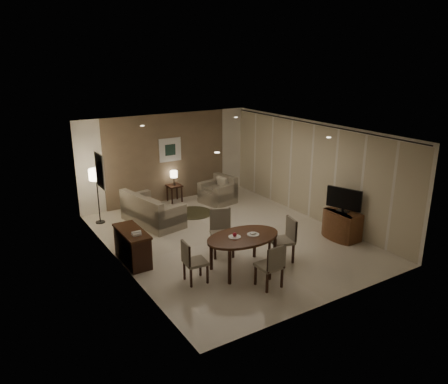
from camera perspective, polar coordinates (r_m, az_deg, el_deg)
room_shell at (r=10.84m, az=-0.56°, el=1.28°), size 5.50×7.00×2.70m
taupe_accent at (r=13.48m, az=-7.45°, el=4.42°), size 3.96×0.03×2.70m
curtain_wall at (r=12.12m, az=11.33°, el=2.57°), size 0.08×6.70×2.58m
curtain_rod at (r=11.85m, az=11.71°, el=8.74°), size 0.03×6.80×0.03m
art_back_frame at (r=13.44m, az=-7.06°, el=5.49°), size 0.72×0.03×0.72m
art_back_canvas at (r=13.43m, az=-7.03°, el=5.48°), size 0.34×0.01×0.34m
art_left_frame at (r=10.36m, az=-15.91°, el=2.69°), size 0.03×0.60×0.80m
art_left_canvas at (r=10.36m, az=-15.83°, el=2.70°), size 0.01×0.46×0.64m
downlight_nl at (r=7.98m, az=-0.91°, el=5.17°), size 0.10×0.10×0.01m
downlight_nr at (r=9.69m, az=13.51°, el=6.94°), size 0.10×0.10×0.01m
downlight_fl at (r=11.16m, az=-10.63°, el=8.50°), size 0.10×0.10×0.01m
downlight_fr at (r=12.45m, az=1.58°, el=9.72°), size 0.10×0.10×0.01m
console_desk at (r=9.83m, az=-11.86°, el=-6.96°), size 0.48×1.20×0.75m
telephone at (r=9.40m, az=-11.37°, el=-5.28°), size 0.20×0.14×0.09m
tv_cabinet at (r=11.24m, az=15.19°, el=-4.15°), size 0.48×0.90×0.70m
flat_tv at (r=11.00m, az=15.40°, el=-0.93°), size 0.36×0.85×0.60m
dining_table at (r=9.31m, az=2.48°, el=-7.96°), size 1.65×1.03×0.77m
chair_near at (r=8.69m, az=5.90°, el=-9.47°), size 0.45×0.45×0.92m
chair_far at (r=9.91m, az=-0.23°, el=-5.45°), size 0.64×0.64×1.04m
chair_left at (r=8.84m, az=-3.73°, el=-9.05°), size 0.47×0.47×0.88m
chair_right at (r=9.72m, az=7.53°, el=-6.27°), size 0.57×0.57×0.98m
plate_a at (r=9.09m, az=1.40°, el=-5.88°), size 0.26×0.26×0.02m
plate_b at (r=9.22m, az=3.83°, el=-5.55°), size 0.26×0.26×0.02m
fruit_apple at (r=9.07m, az=1.40°, el=-5.57°), size 0.09×0.09×0.09m
napkin at (r=9.21m, az=3.83°, el=-5.42°), size 0.12×0.08×0.03m
round_rug at (r=12.65m, az=-4.05°, el=-2.72°), size 1.13×1.13×0.01m
sofa at (r=11.89m, az=-9.30°, el=-2.12°), size 1.96×1.25×0.85m
armchair at (r=13.36m, az=-0.84°, el=0.25°), size 1.03×1.07×0.81m
side_table at (r=13.59m, az=-6.48°, el=-0.17°), size 0.42×0.42×0.53m
table_lamp at (r=13.45m, az=-6.57°, el=1.94°), size 0.22×0.22×0.50m
floor_lamp at (r=12.15m, az=-16.13°, el=-0.54°), size 0.38×0.38×1.51m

